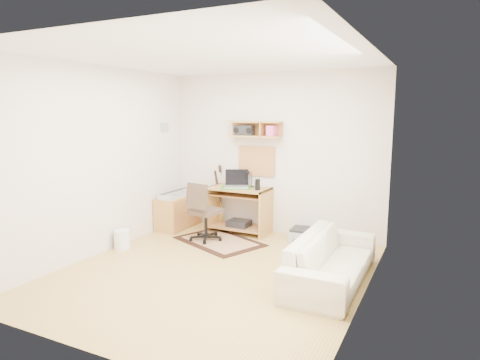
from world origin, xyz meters
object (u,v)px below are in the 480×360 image
at_px(desk, 239,210).
at_px(task_chair, 206,211).
at_px(printer, 306,235).
at_px(sofa, 332,251).
at_px(cabinet, 179,211).

distance_m(desk, task_chair, 0.70).
distance_m(printer, sofa, 1.59).
xyz_separation_m(task_chair, cabinet, (-0.83, 0.47, -0.19)).
xyz_separation_m(desk, printer, (1.15, 0.03, -0.29)).
distance_m(cabinet, printer, 2.25).
height_order(printer, sofa, sofa).
bearing_deg(printer, task_chair, -157.79).
bearing_deg(desk, sofa, -35.69).
bearing_deg(desk, cabinet, -170.80).
bearing_deg(task_chair, printer, 36.66).
bearing_deg(printer, cabinet, -178.13).
xyz_separation_m(cabinet, sofa, (2.96, -1.18, 0.09)).
height_order(task_chair, sofa, task_chair).
distance_m(task_chair, sofa, 2.25).
relative_size(cabinet, printer, 1.88).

